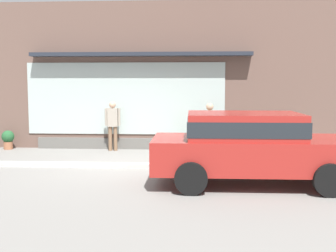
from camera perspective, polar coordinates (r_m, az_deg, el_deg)
name	(u,v)px	position (r m, az deg, el deg)	size (l,w,h in m)	color
ground_plane	(127,166)	(11.21, -5.47, -5.39)	(60.00, 60.00, 0.00)	gray
curb_strip	(126,166)	(11.00, -5.64, -5.28)	(14.00, 0.24, 0.12)	#B2B2AD
storefront	(142,77)	(14.16, -3.55, 6.52)	(14.00, 0.81, 4.80)	brown
fire_hydrant	(191,146)	(11.88, 3.09, -2.63)	(0.40, 0.37, 0.87)	gold
pedestrian_with_handbag	(209,127)	(12.34, 5.49, -0.10)	(0.51, 0.45, 1.59)	#8E333D
pedestrian_passerby	(113,122)	(13.73, -7.41, 0.52)	(0.50, 0.23, 1.58)	brown
parked_car_red	(250,144)	(9.20, 10.85, -2.35)	(4.27, 2.07, 1.54)	maroon
potted_plant_window_right	(8,139)	(14.91, -20.60, -1.59)	(0.40, 0.40, 0.62)	#9E6042
potted_plant_window_center	(217,145)	(13.25, 6.59, -2.48)	(0.32, 0.32, 0.55)	#33473D
potted_plant_trailing_edge	(181,143)	(13.42, 1.73, -2.27)	(0.31, 0.31, 0.58)	#33473D
potted_plant_window_left	(268,143)	(13.49, 13.22, -2.21)	(0.28, 0.28, 0.62)	#B7B2A3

